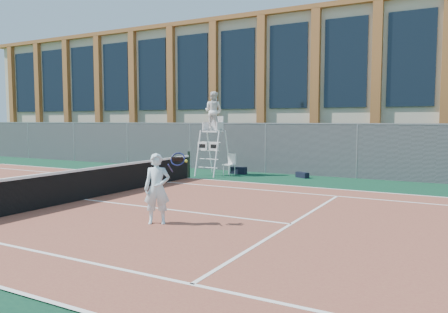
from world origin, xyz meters
The scene contains 12 objects.
ground centered at (0.00, 0.00, 0.00)m, with size 120.00×120.00×0.00m, color #233814.
apron centered at (0.00, 1.00, 0.01)m, with size 36.00×20.00×0.01m, color #0B3222.
tennis_court centered at (0.00, 0.00, 0.02)m, with size 23.77×10.97×0.02m, color brown.
tennis_net centered at (0.00, 0.00, 0.54)m, with size 0.10×11.30×1.10m.
fence centered at (0.00, 8.80, 1.10)m, with size 40.00×0.06×2.20m, color #595E60, non-canonical shape.
hedge centered at (0.00, 10.00, 1.10)m, with size 40.00×1.40×2.20m, color black.
building centered at (0.00, 17.95, 4.15)m, with size 45.00×10.60×8.22m.
umpire_chair centered at (0.32, 7.05, 2.65)m, with size 1.01×1.56×3.62m.
plastic_chair centered at (0.99, 7.37, 0.55)m, with size 0.51×0.51×0.92m.
sports_bag_near centered at (1.13, 7.85, 0.16)m, with size 0.71×0.28×0.30m, color black.
sports_bag_far centered at (4.01, 7.94, 0.12)m, with size 0.56×0.24×0.23m, color black.
tennis_player centered at (3.73, -1.39, 0.83)m, with size 0.96×0.74×1.62m.
Camera 1 is at (9.69, -9.18, 2.36)m, focal length 35.00 mm.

